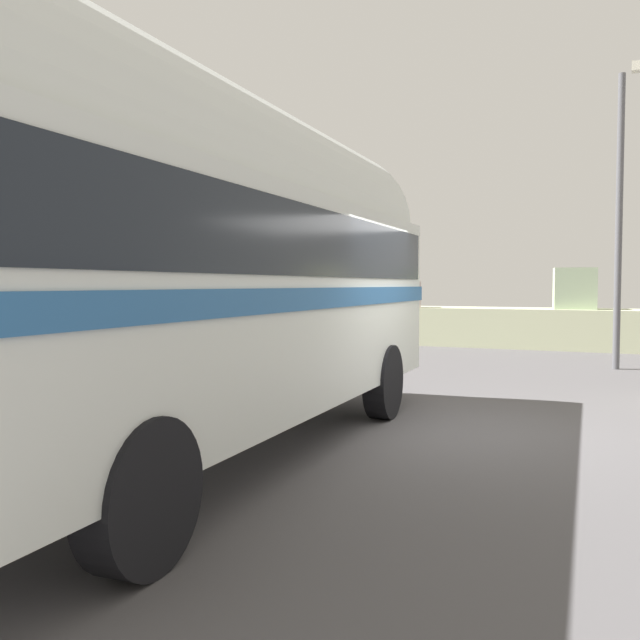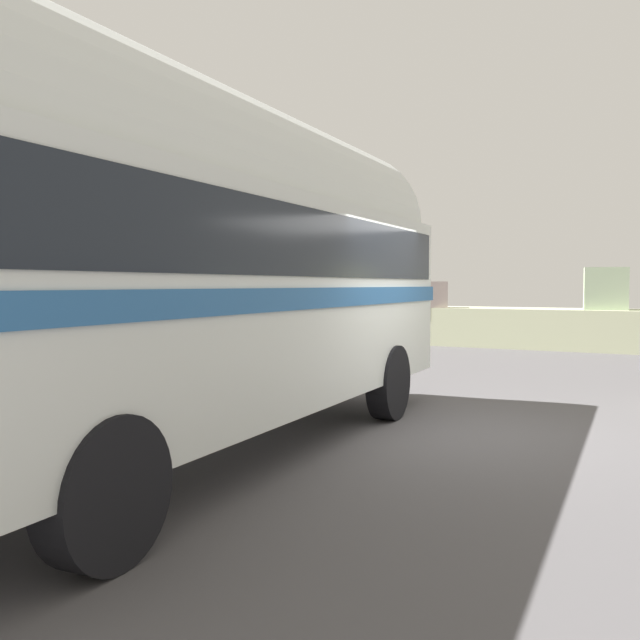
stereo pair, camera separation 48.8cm
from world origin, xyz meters
name	(u,v)px [view 2 (the right image)]	position (x,y,z in m)	size (l,w,h in m)	color
ground	(437,432)	(0.00, 0.00, 0.01)	(32.00, 26.00, 0.02)	#4A4749
breakwater	(579,325)	(-0.05, 11.79, 0.66)	(31.36, 2.13, 2.37)	#AFB490
vintage_coach	(199,255)	(-1.72, -2.27, 2.05)	(2.97, 8.72, 3.70)	black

